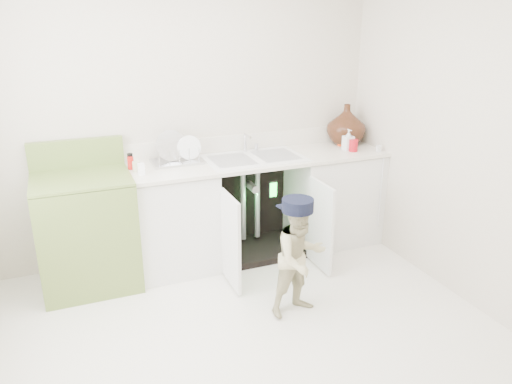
% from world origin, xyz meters
% --- Properties ---
extents(ground, '(3.50, 3.50, 0.00)m').
position_xyz_m(ground, '(0.00, 0.00, 0.00)').
color(ground, beige).
rests_on(ground, ground).
extents(room_shell, '(6.00, 5.50, 1.26)m').
position_xyz_m(room_shell, '(0.00, 0.00, 1.25)').
color(room_shell, beige).
rests_on(room_shell, ground).
extents(counter_run, '(2.44, 1.02, 1.28)m').
position_xyz_m(counter_run, '(0.60, 1.21, 0.49)').
color(counter_run, white).
rests_on(counter_run, ground).
extents(avocado_stove, '(0.73, 0.65, 1.14)m').
position_xyz_m(avocado_stove, '(-0.89, 1.18, 0.47)').
color(avocado_stove, olive).
rests_on(avocado_stove, ground).
extents(repair_worker, '(0.47, 0.89, 0.89)m').
position_xyz_m(repair_worker, '(0.49, 0.17, 0.45)').
color(repair_worker, beige).
rests_on(repair_worker, ground).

